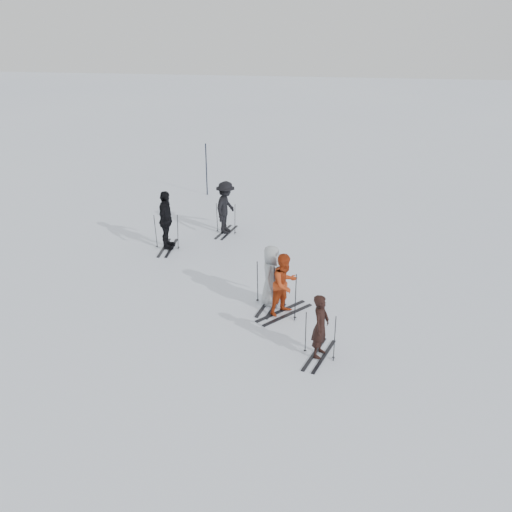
{
  "coord_description": "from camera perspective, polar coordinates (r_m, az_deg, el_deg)",
  "views": [
    {
      "loc": [
        2.41,
        -14.0,
        7.55
      ],
      "look_at": [
        0.0,
        1.0,
        1.0
      ],
      "focal_mm": 40.0,
      "sensor_mm": 36.0,
      "label": 1
    }
  ],
  "objects": [
    {
      "name": "skier_grey",
      "position": [
        15.62,
        1.55,
        -2.03
      ],
      "size": [
        0.69,
        0.92,
        1.72
      ],
      "primitive_type": "imported",
      "rotation": [
        0.0,
        0.0,
        1.39
      ],
      "color": "#A0A6A9",
      "rests_on": "ground"
    },
    {
      "name": "skis_uphill_far",
      "position": [
        20.94,
        -3.03,
        3.84
      ],
      "size": [
        1.71,
        1.1,
        1.16
      ],
      "primitive_type": null,
      "rotation": [
        0.0,
        0.0,
        1.4
      ],
      "color": "black",
      "rests_on": "ground"
    },
    {
      "name": "piste_marker",
      "position": [
        25.38,
        -4.98,
        8.62
      ],
      "size": [
        0.06,
        0.06,
        2.29
      ],
      "primitive_type": "cylinder",
      "rotation": [
        0.0,
        0.0,
        -0.29
      ],
      "color": "black",
      "rests_on": "ground"
    },
    {
      "name": "skis_uphill_left",
      "position": [
        19.7,
        -8.93,
        2.46
      ],
      "size": [
        1.78,
        1.03,
        1.26
      ],
      "primitive_type": null,
      "rotation": [
        0.0,
        0.0,
        1.64
      ],
      "color": "black",
      "rests_on": "ground"
    },
    {
      "name": "skis_grey",
      "position": [
        15.71,
        1.54,
        -2.7
      ],
      "size": [
        1.94,
        1.26,
        1.31
      ],
      "primitive_type": null,
      "rotation": [
        0.0,
        0.0,
        1.39
      ],
      "color": "black",
      "rests_on": "ground"
    },
    {
      "name": "skier_near_dark",
      "position": [
        13.43,
        6.46,
        -7.07
      ],
      "size": [
        0.52,
        0.66,
        1.57
      ],
      "primitive_type": "imported",
      "rotation": [
        0.0,
        0.0,
        1.29
      ],
      "color": "black",
      "rests_on": "ground"
    },
    {
      "name": "skier_uphill_far",
      "position": [
        20.81,
        -3.05,
        4.82
      ],
      "size": [
        0.92,
        1.34,
        1.91
      ],
      "primitive_type": "imported",
      "rotation": [
        0.0,
        0.0,
        1.4
      ],
      "color": "black",
      "rests_on": "ground"
    },
    {
      "name": "skis_near_dark",
      "position": [
        13.54,
        6.42,
        -7.81
      ],
      "size": [
        1.77,
        1.26,
        1.17
      ],
      "primitive_type": null,
      "rotation": [
        0.0,
        0.0,
        1.29
      ],
      "color": "black",
      "rests_on": "ground"
    },
    {
      "name": "skier_red",
      "position": [
        15.15,
        2.9,
        -2.92
      ],
      "size": [
        1.03,
        1.06,
        1.71
      ],
      "primitive_type": "imported",
      "rotation": [
        0.0,
        0.0,
        0.88
      ],
      "color": "#AA3713",
      "rests_on": "ground"
    },
    {
      "name": "ground",
      "position": [
        16.08,
        -0.57,
        -4.67
      ],
      "size": [
        120.0,
        120.0,
        0.0
      ],
      "primitive_type": "plane",
      "color": "silver",
      "rests_on": "ground"
    },
    {
      "name": "skier_uphill_left",
      "position": [
        19.57,
        -9.0,
        3.5
      ],
      "size": [
        0.57,
        1.21,
        2.01
      ],
      "primitive_type": "imported",
      "rotation": [
        0.0,
        0.0,
        1.64
      ],
      "color": "black",
      "rests_on": "ground"
    },
    {
      "name": "skis_red",
      "position": [
        15.23,
        2.88,
        -3.55
      ],
      "size": [
        2.03,
        1.92,
        1.34
      ],
      "primitive_type": null,
      "rotation": [
        0.0,
        0.0,
        0.88
      ],
      "color": "black",
      "rests_on": "ground"
    }
  ]
}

